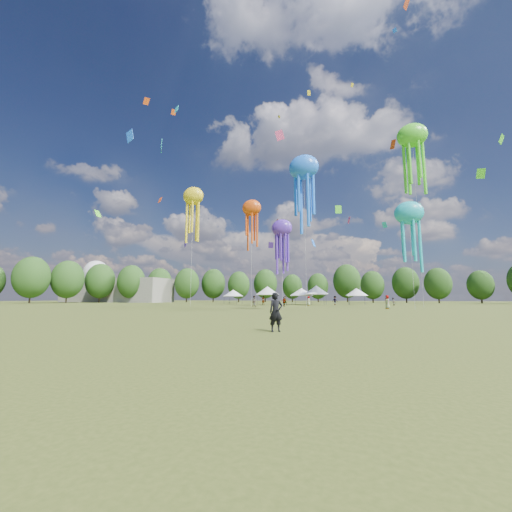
% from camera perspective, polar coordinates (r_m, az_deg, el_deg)
% --- Properties ---
extents(ground, '(300.00, 300.00, 0.00)m').
position_cam_1_polar(ground, '(20.43, -15.74, -11.57)').
color(ground, '#384416').
rests_on(ground, ground).
extents(observer_main, '(0.77, 0.71, 1.76)m').
position_cam_1_polar(observer_main, '(14.52, 3.63, -10.09)').
color(observer_main, black).
rests_on(observer_main, ground).
extents(spectator_near, '(1.03, 0.87, 1.88)m').
position_cam_1_polar(spectator_near, '(52.33, -0.37, -8.22)').
color(spectator_near, gray).
rests_on(spectator_near, ground).
extents(spectators_far, '(27.26, 24.26, 1.92)m').
position_cam_1_polar(spectators_far, '(63.65, 11.24, -7.98)').
color(spectators_far, gray).
rests_on(spectators_far, ground).
extents(festival_tents, '(34.79, 10.79, 4.19)m').
position_cam_1_polar(festival_tents, '(72.80, 6.72, -6.39)').
color(festival_tents, '#47474C').
rests_on(festival_tents, ground).
extents(show_kites, '(43.91, 19.47, 30.64)m').
position_cam_1_polar(show_kites, '(55.83, 10.34, 11.69)').
color(show_kites, '#DE490D').
rests_on(show_kites, ground).
extents(small_kites, '(71.72, 54.18, 43.24)m').
position_cam_1_polar(small_kites, '(67.51, 9.42, 16.38)').
color(small_kites, '#DE490D').
rests_on(small_kites, ground).
extents(treeline, '(201.57, 95.24, 13.43)m').
position_cam_1_polar(treeline, '(80.89, 8.34, -3.95)').
color(treeline, '#38281C').
rests_on(treeline, ground).
extents(hangar, '(40.00, 12.00, 8.00)m').
position_cam_1_polar(hangar, '(121.96, -24.02, -5.77)').
color(hangar, gray).
rests_on(hangar, ground).
extents(radome, '(9.00, 9.00, 16.00)m').
position_cam_1_polar(radome, '(137.74, -27.03, -3.24)').
color(radome, white).
rests_on(radome, ground).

